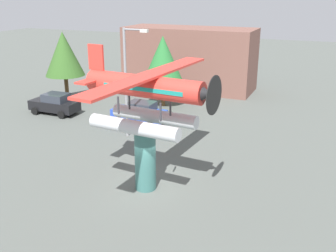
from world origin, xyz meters
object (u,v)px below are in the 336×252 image
object	(u,v)px
streetlight_primary	(128,75)
storefront_building	(189,59)
floatplane_monument	(146,96)
display_pedestal	(145,159)
tree_west	(64,54)
tree_east	(163,60)
car_near_black	(55,104)
car_mid_blue	(140,113)

from	to	relation	value
streetlight_primary	storefront_building	distance (m)	15.45
floatplane_monument	display_pedestal	bearing A→B (deg)	-180.00
tree_west	tree_east	bearing A→B (deg)	14.90
streetlight_primary	tree_east	distance (m)	8.16
display_pedestal	tree_east	bearing A→B (deg)	110.42
streetlight_primary	tree_west	size ratio (longest dim) A/B	1.17
car_near_black	storefront_building	size ratio (longest dim) A/B	0.31
display_pedestal	car_near_black	distance (m)	15.69
storefront_building	tree_west	world-z (taller)	tree_west
car_near_black	tree_east	size ratio (longest dim) A/B	0.67
car_mid_blue	tree_east	world-z (taller)	tree_east
storefront_building	car_mid_blue	bearing A→B (deg)	-87.52
display_pedestal	car_mid_blue	size ratio (longest dim) A/B	0.80
tree_west	tree_east	xyz separation A→B (m)	(8.73, 2.32, -0.29)
car_near_black	display_pedestal	bearing A→B (deg)	145.25
display_pedestal	streetlight_primary	world-z (taller)	streetlight_primary
floatplane_monument	storefront_building	size ratio (longest dim) A/B	0.78
car_near_black	tree_east	bearing A→B (deg)	-141.82
storefront_building	tree_east	world-z (taller)	storefront_building
streetlight_primary	car_near_black	bearing A→B (deg)	164.68
display_pedestal	tree_west	bearing A→B (deg)	138.87
car_near_black	tree_east	world-z (taller)	tree_east
floatplane_monument	car_near_black	size ratio (longest dim) A/B	2.49
floatplane_monument	tree_west	size ratio (longest dim) A/B	1.62
car_near_black	storefront_building	world-z (taller)	storefront_building
display_pedestal	car_near_black	size ratio (longest dim) A/B	0.80
streetlight_primary	tree_east	bearing A→B (deg)	96.78
tree_west	storefront_building	bearing A→B (deg)	48.31
display_pedestal	car_near_black	bearing A→B (deg)	145.25
car_near_black	streetlight_primary	distance (m)	9.36
car_near_black	tree_east	distance (m)	9.96
car_near_black	tree_west	distance (m)	5.18
floatplane_monument	car_mid_blue	distance (m)	11.59
floatplane_monument	car_near_black	world-z (taller)	floatplane_monument
display_pedestal	tree_west	xyz separation A→B (m)	(-14.22, 12.42, 2.79)
display_pedestal	car_mid_blue	xyz separation A→B (m)	(-5.14, 9.43, -0.81)
streetlight_primary	floatplane_monument	bearing A→B (deg)	-55.03
car_mid_blue	streetlight_primary	distance (m)	4.55
car_mid_blue	car_near_black	bearing A→B (deg)	3.68
streetlight_primary	tree_east	size ratio (longest dim) A/B	1.22
floatplane_monument	streetlight_primary	size ratio (longest dim) A/B	1.38
streetlight_primary	storefront_building	xyz separation A→B (m)	(-1.16, 15.35, -1.27)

